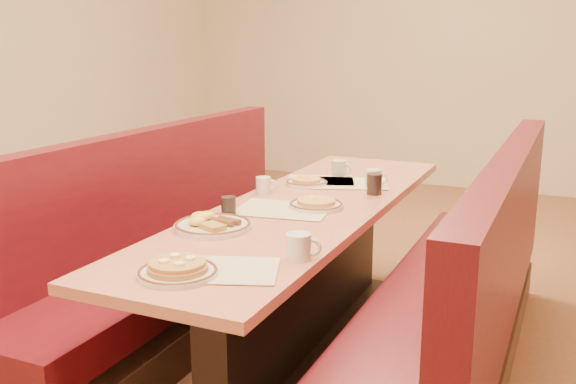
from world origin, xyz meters
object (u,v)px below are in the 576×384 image
at_px(eggs_plate, 212,224).
at_px(coffee_mug_d, 339,168).
at_px(pancake_plate, 178,270).
at_px(coffee_mug_b, 264,185).
at_px(soda_tumbler_mid, 374,184).
at_px(coffee_mug_a, 300,246).
at_px(soda_tumbler_near, 229,207).
at_px(diner_table, 304,280).
at_px(booth_right, 460,309).
at_px(coffee_mug_c, 374,178).
at_px(booth_left, 176,261).

distance_m(eggs_plate, coffee_mug_d, 1.18).
height_order(eggs_plate, coffee_mug_d, coffee_mug_d).
relative_size(pancake_plate, coffee_mug_b, 2.59).
relative_size(pancake_plate, coffee_mug_d, 2.21).
height_order(coffee_mug_d, soda_tumbler_mid, soda_tumbler_mid).
relative_size(coffee_mug_a, soda_tumbler_near, 1.37).
relative_size(diner_table, pancake_plate, 9.50).
bearing_deg(coffee_mug_d, diner_table, -85.75).
xyz_separation_m(booth_right, coffee_mug_d, (-0.80, 0.66, 0.44)).
height_order(coffee_mug_a, coffee_mug_c, coffee_mug_a).
height_order(pancake_plate, coffee_mug_d, coffee_mug_d).
xyz_separation_m(coffee_mug_a, coffee_mug_d, (-0.35, 1.38, -0.00)).
height_order(soda_tumbler_near, soda_tumbler_mid, soda_tumbler_mid).
height_order(booth_left, soda_tumbler_mid, booth_left).
height_order(booth_right, coffee_mug_d, booth_right).
xyz_separation_m(coffee_mug_d, soda_tumbler_near, (-0.15, -0.99, -0.00)).
bearing_deg(pancake_plate, coffee_mug_d, 91.90).
bearing_deg(soda_tumbler_near, booth_right, 19.32).
xyz_separation_m(booth_right, coffee_mug_b, (-1.01, 0.13, 0.43)).
distance_m(coffee_mug_b, soda_tumbler_near, 0.47).
relative_size(booth_left, eggs_plate, 7.96).
xyz_separation_m(diner_table, coffee_mug_a, (0.28, -0.72, 0.42)).
bearing_deg(soda_tumbler_mid, soda_tumbler_near, -124.25).
distance_m(diner_table, coffee_mug_b, 0.52).
bearing_deg(coffee_mug_d, coffee_mug_a, -77.39).
xyz_separation_m(coffee_mug_a, coffee_mug_c, (-0.10, 1.21, -0.00)).
distance_m(pancake_plate, coffee_mug_d, 1.68).
xyz_separation_m(booth_left, soda_tumbler_near, (0.52, -0.33, 0.43)).
relative_size(diner_table, coffee_mug_a, 20.37).
distance_m(booth_left, coffee_mug_d, 1.03).
bearing_deg(coffee_mug_c, coffee_mug_d, 135.64).
distance_m(diner_table, eggs_plate, 0.68).
bearing_deg(pancake_plate, coffee_mug_b, 102.85).
bearing_deg(booth_right, soda_tumbler_near, -160.68).
height_order(coffee_mug_a, coffee_mug_d, coffee_mug_a).
xyz_separation_m(coffee_mug_a, soda_tumbler_near, (-0.50, 0.38, -0.00)).
bearing_deg(booth_right, coffee_mug_a, -122.01).
bearing_deg(booth_right, booth_left, 180.00).
bearing_deg(diner_table, coffee_mug_c, 69.81).
bearing_deg(diner_table, booth_left, 180.00).
bearing_deg(soda_tumbler_near, booth_left, 147.14).
height_order(eggs_plate, coffee_mug_a, coffee_mug_a).
bearing_deg(coffee_mug_b, eggs_plate, -106.57).
bearing_deg(coffee_mug_a, soda_tumbler_near, 125.45).
xyz_separation_m(eggs_plate, soda_tumbler_mid, (0.42, 0.85, 0.03)).
relative_size(coffee_mug_b, coffee_mug_c, 0.87).
bearing_deg(pancake_plate, coffee_mug_c, 82.66).
relative_size(booth_right, coffee_mug_a, 20.37).
bearing_deg(diner_table, soda_tumbler_near, -123.10).
height_order(booth_right, coffee_mug_a, booth_right).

